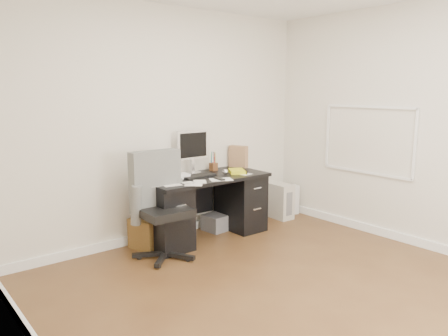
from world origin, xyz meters
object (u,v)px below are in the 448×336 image
(keyboard, at_px, (199,176))
(desk, at_px, (205,205))
(pc_tower, at_px, (277,200))
(wicker_basket, at_px, (149,232))
(lcd_monitor, at_px, (193,152))
(office_chair, at_px, (164,206))

(keyboard, bearing_deg, desk, 2.23)
(pc_tower, relative_size, wicker_basket, 1.41)
(desk, relative_size, pc_tower, 3.12)
(lcd_monitor, relative_size, keyboard, 1.29)
(wicker_basket, bearing_deg, keyboard, -12.82)
(pc_tower, bearing_deg, desk, -174.43)
(office_chair, height_order, pc_tower, office_chair)
(desk, relative_size, office_chair, 1.34)
(desk, height_order, lcd_monitor, lcd_monitor)
(wicker_basket, bearing_deg, desk, -10.42)
(office_chair, height_order, wicker_basket, office_chair)
(desk, xyz_separation_m, wicker_basket, (-0.70, 0.13, -0.23))
(lcd_monitor, bearing_deg, keyboard, -104.92)
(office_chair, bearing_deg, lcd_monitor, 35.28)
(desk, bearing_deg, lcd_monitor, 99.36)
(lcd_monitor, distance_m, keyboard, 0.34)
(keyboard, bearing_deg, pc_tower, -0.38)
(pc_tower, bearing_deg, lcd_monitor, 176.47)
(keyboard, relative_size, wicker_basket, 1.21)
(keyboard, relative_size, pc_tower, 0.86)
(desk, xyz_separation_m, pc_tower, (1.28, 0.06, -0.16))
(desk, relative_size, lcd_monitor, 2.81)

